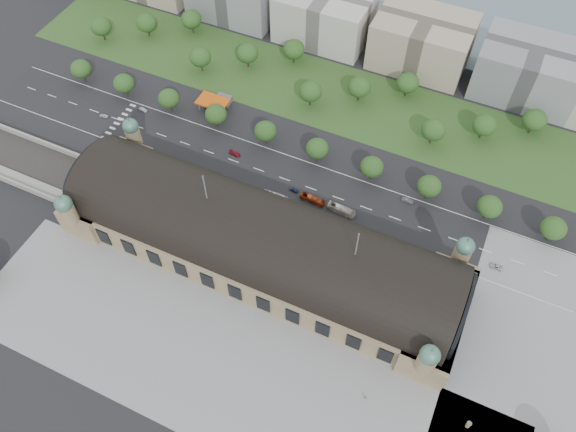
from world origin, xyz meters
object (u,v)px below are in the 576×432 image
at_px(traffic_car_1, 143,110).
at_px(bus_west, 312,199).
at_px(parked_car_3, 147,162).
at_px(pedestrian_0, 365,398).
at_px(advertising_column, 468,425).
at_px(traffic_car_5, 408,200).
at_px(traffic_car_3, 235,153).
at_px(parked_car_2, 190,178).
at_px(parked_car_5, 227,193).
at_px(petrol_station, 219,100).
at_px(bus_east, 341,210).
at_px(traffic_car_0, 104,116).
at_px(parked_car_6, 249,193).
at_px(parked_car_1, 127,147).
at_px(traffic_car_4, 294,190).
at_px(traffic_car_6, 496,266).
at_px(parked_car_0, 121,145).
at_px(parked_car_4, 215,180).
at_px(bus_mid, 275,197).

bearing_deg(traffic_car_1, bus_west, -94.97).
xyz_separation_m(parked_car_3, pedestrian_0, (118.22, -55.13, 0.19)).
bearing_deg(advertising_column, traffic_car_5, 119.74).
xyz_separation_m(traffic_car_3, parked_car_2, (-10.71, -19.74, -0.03)).
bearing_deg(advertising_column, parked_car_5, 156.07).
xyz_separation_m(petrol_station, pedestrian_0, (107.62, -99.12, -2.03)).
bearing_deg(bus_east, traffic_car_0, 91.48).
relative_size(traffic_car_3, parked_car_2, 1.05).
relative_size(traffic_car_3, bus_east, 0.44).
bearing_deg(traffic_car_1, parked_car_6, -104.20).
bearing_deg(traffic_car_5, traffic_car_3, 93.81).
relative_size(parked_car_5, pedestrian_0, 3.05).
bearing_deg(parked_car_2, traffic_car_1, -153.31).
distance_m(petrol_station, parked_car_1, 46.44).
distance_m(traffic_car_4, traffic_car_5, 46.08).
bearing_deg(parked_car_6, traffic_car_1, -135.54).
height_order(traffic_car_6, parked_car_0, parked_car_0).
bearing_deg(bus_east, bus_west, 93.87).
bearing_deg(traffic_car_0, parked_car_2, 70.38).
relative_size(traffic_car_1, bus_east, 0.35).
relative_size(parked_car_0, parked_car_6, 1.10).
relative_size(traffic_car_6, parked_car_1, 0.82).
xyz_separation_m(parked_car_0, bus_east, (99.47, 7.00, 0.80)).
bearing_deg(pedestrian_0, parked_car_6, 145.37).
height_order(parked_car_0, parked_car_2, parked_car_0).
relative_size(parked_car_0, parked_car_3, 1.13).
bearing_deg(pedestrian_0, traffic_car_5, 102.96).
bearing_deg(traffic_car_1, bus_east, -93.82).
distance_m(parked_car_6, bus_east, 38.13).
bearing_deg(traffic_car_4, parked_car_0, -75.90).
height_order(traffic_car_4, traffic_car_5, traffic_car_5).
bearing_deg(parked_car_5, petrol_station, 173.62).
xyz_separation_m(parked_car_3, advertising_column, (150.16, -49.83, 0.83)).
xyz_separation_m(traffic_car_3, pedestrian_0, (86.83, -75.19, 0.18)).
height_order(parked_car_2, parked_car_3, parked_car_3).
xyz_separation_m(parked_car_1, parked_car_4, (43.23, 0.00, 0.01)).
bearing_deg(bus_west, pedestrian_0, -140.95).
bearing_deg(parked_car_6, traffic_car_4, 92.26).
height_order(traffic_car_5, parked_car_5, traffic_car_5).
bearing_deg(bus_west, traffic_car_1, 83.99).
bearing_deg(traffic_car_1, parked_car_5, -109.95).
bearing_deg(bus_mid, petrol_station, 48.81).
distance_m(bus_mid, pedestrian_0, 85.96).
height_order(petrol_station, traffic_car_4, petrol_station).
distance_m(traffic_car_1, bus_mid, 79.46).
bearing_deg(bus_east, parked_car_2, 103.18).
bearing_deg(traffic_car_5, traffic_car_4, 106.69).
distance_m(parked_car_2, advertising_column, 138.87).
bearing_deg(parked_car_3, traffic_car_5, 73.06).
height_order(parked_car_6, pedestrian_0, pedestrian_0).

